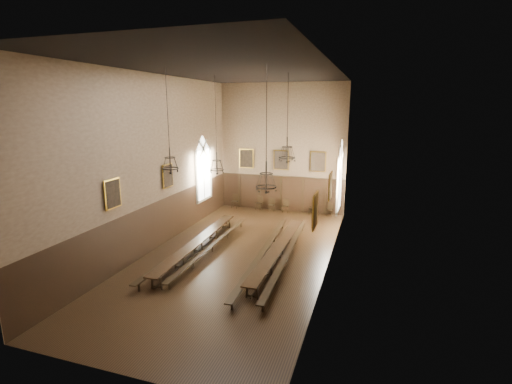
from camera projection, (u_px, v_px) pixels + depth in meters
The scene contains 32 objects.
floor at pixel (237, 256), 18.75m from camera, with size 9.00×18.00×0.02m, color black.
ceiling at pixel (235, 69), 16.73m from camera, with size 9.00×18.00×0.02m, color black.
wall_back at pixel (282, 148), 26.09m from camera, with size 9.00×0.02×9.00m, color #866E52.
wall_front at pixel (109, 222), 9.38m from camera, with size 9.00×0.02×9.00m, color #866E52.
wall_left at pixel (154, 164), 19.09m from camera, with size 0.02×18.00×9.00m, color #866E52.
wall_right at pixel (331, 173), 16.39m from camera, with size 0.02×18.00×9.00m, color #866E52.
wainscot_panelling at pixel (237, 232), 18.46m from camera, with size 9.00×18.00×2.50m, color black, non-canonical shape.
table_left at pixel (198, 246), 19.07m from camera, with size 0.90×9.07×0.71m.
table_right at pixel (279, 252), 18.28m from camera, with size 0.66×9.11×0.71m.
bench_left_outer at pixel (193, 245), 19.45m from camera, with size 0.32×10.27×0.46m.
bench_left_inner at pixel (213, 247), 19.22m from camera, with size 0.29×9.31×0.42m.
bench_right_inner at pixel (264, 253), 18.28m from camera, with size 0.83×10.61×0.48m.
bench_right_outer at pixel (287, 255), 18.07m from camera, with size 0.70×10.37×0.47m.
chair_0 at pixel (235, 204), 27.66m from camera, with size 0.46×0.46×1.03m.
chair_2 at pixel (259, 206), 27.13m from camera, with size 0.52×0.52×1.01m.
chair_3 at pixel (271, 207), 26.71m from camera, with size 0.43×0.43×0.95m.
chair_4 at pixel (285, 208), 26.44m from camera, with size 0.46×0.46×0.95m.
chair_6 at pixel (313, 210), 25.87m from camera, with size 0.54×0.54×0.98m.
chair_7 at pixel (330, 212), 25.60m from camera, with size 0.46×0.46×0.95m.
chandelier_back_left at pixel (217, 163), 20.54m from camera, with size 0.80×0.80×5.20m.
chandelier_back_right at pixel (287, 152), 18.93m from camera, with size 0.86×0.86×4.34m.
chandelier_front_left at pixel (170, 161), 16.36m from camera, with size 0.75×0.75×4.44m.
chandelier_front_right at pixel (266, 179), 14.89m from camera, with size 0.85×0.85×4.95m.
portrait_back_0 at pixel (246, 158), 26.93m from camera, with size 1.10×0.12×1.40m.
portrait_back_1 at pixel (281, 160), 26.15m from camera, with size 1.10×0.12×1.40m.
portrait_back_2 at pixel (318, 162), 25.37m from camera, with size 1.10×0.12×1.40m.
portrait_left_0 at pixel (168, 176), 20.15m from camera, with size 0.12×1.00×1.30m.
portrait_left_1 at pixel (113, 194), 15.98m from camera, with size 0.12×1.00×1.30m.
portrait_right_0 at pixel (330, 186), 17.53m from camera, with size 0.12×1.00×1.30m.
portrait_right_1 at pixel (315, 211), 13.36m from camera, with size 0.12×1.00×1.30m.
window_right at pixel (340, 176), 21.76m from camera, with size 0.20×2.20×4.60m, color white, non-canonical shape.
window_left at pixel (203, 168), 24.41m from camera, with size 0.20×2.20×4.60m, color white, non-canonical shape.
Camera 1 is at (6.29, -16.40, 7.35)m, focal length 26.00 mm.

